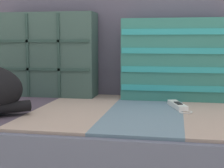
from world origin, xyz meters
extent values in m
cube|color=#4C5166|center=(0.00, 0.11, 0.27)|extent=(1.72, 0.86, 0.20)
cube|color=#423847|center=(-0.41, 0.09, 0.37)|extent=(0.27, 0.78, 0.01)
cube|color=gray|center=(-0.14, 0.09, 0.37)|extent=(0.27, 0.78, 0.01)
cube|color=slate|center=(0.14, 0.09, 0.37)|extent=(0.27, 0.78, 0.01)
cube|color=gray|center=(0.41, 0.09, 0.37)|extent=(0.27, 0.78, 0.01)
cube|color=#514C60|center=(0.00, 0.48, 0.63)|extent=(1.72, 0.14, 0.51)
cube|color=#38514C|center=(-0.35, 0.34, 0.57)|extent=(0.45, 0.13, 0.39)
cube|color=#28423D|center=(-0.35, 0.27, 0.51)|extent=(0.44, 0.01, 0.01)
cube|color=#28423D|center=(-0.42, 0.27, 0.57)|extent=(0.01, 0.01, 0.37)
cube|color=#28423D|center=(-0.35, 0.27, 0.63)|extent=(0.44, 0.01, 0.01)
cube|color=#28423D|center=(-0.27, 0.27, 0.57)|extent=(0.01, 0.01, 0.37)
cube|color=#337A70|center=(0.24, 0.34, 0.55)|extent=(0.46, 0.13, 0.36)
cube|color=teal|center=(0.24, 0.27, 0.43)|extent=(0.45, 0.01, 0.02)
cube|color=teal|center=(0.24, 0.27, 0.51)|extent=(0.45, 0.01, 0.02)
cube|color=teal|center=(0.24, 0.27, 0.59)|extent=(0.45, 0.01, 0.02)
cube|color=teal|center=(0.24, 0.27, 0.67)|extent=(0.45, 0.01, 0.02)
cylinder|color=black|center=(-0.31, -0.13, 0.41)|extent=(0.13, 0.12, 0.04)
cube|color=white|center=(0.25, 0.14, 0.38)|extent=(0.08, 0.16, 0.02)
cube|color=black|center=(0.26, 0.13, 0.40)|extent=(0.04, 0.06, 0.00)
cube|color=black|center=(0.23, 0.21, 0.38)|extent=(0.03, 0.02, 0.02)
torus|color=silver|center=(0.28, 0.04, 0.38)|extent=(0.06, 0.06, 0.01)
camera|label=1|loc=(0.25, -1.20, 0.63)|focal=55.00mm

